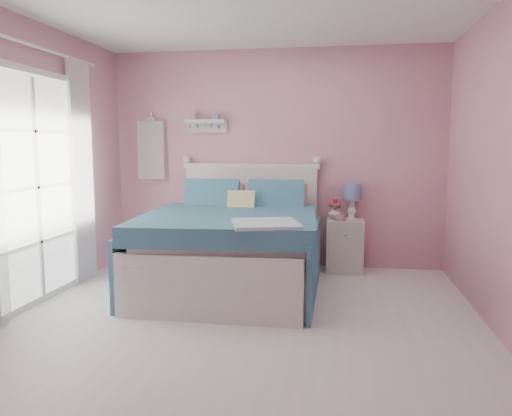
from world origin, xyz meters
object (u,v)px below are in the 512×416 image
(nightstand, at_px, (345,245))
(bed, at_px, (233,248))
(table_lamp, at_px, (352,194))
(teacup, at_px, (340,218))
(vase, at_px, (335,213))

(nightstand, bearing_deg, bed, -143.45)
(bed, bearing_deg, nightstand, 32.67)
(table_lamp, bearing_deg, teacup, -123.03)
(vase, bearing_deg, table_lamp, 14.32)
(bed, relative_size, vase, 14.52)
(teacup, bearing_deg, bed, -145.73)
(bed, height_order, vase, bed)
(nightstand, xyz_separation_m, teacup, (-0.06, -0.11, 0.34))
(bed, height_order, nightstand, bed)
(table_lamp, xyz_separation_m, teacup, (-0.13, -0.20, -0.25))
(table_lamp, bearing_deg, vase, -165.68)
(bed, distance_m, teacup, 1.33)
(nightstand, xyz_separation_m, vase, (-0.12, 0.04, 0.38))
(vase, distance_m, teacup, 0.17)
(bed, xyz_separation_m, teacup, (1.08, 0.74, 0.23))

